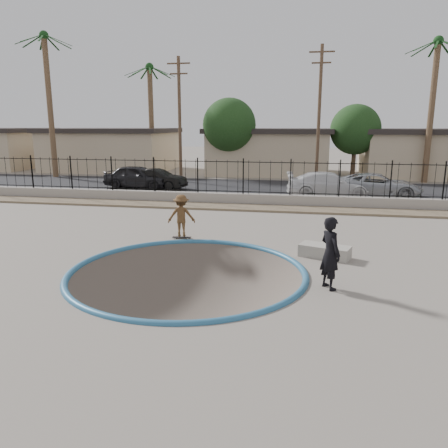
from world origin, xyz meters
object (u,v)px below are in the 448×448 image
car_b (157,179)px  car_c (329,185)px  concrete_ledge (325,251)px  car_d (377,185)px  car_a (138,177)px  skateboard (182,237)px  videographer (330,253)px  skater (181,218)px

car_b → car_c: car_c is taller
car_b → concrete_ledge: bearing=-136.7°
concrete_ledge → car_d: car_d is taller
car_a → car_d: car_a is taller
concrete_ledge → skateboard: bearing=164.7°
concrete_ledge → car_c: 12.42m
car_a → car_c: (12.50, -1.30, -0.05)m
car_a → car_b: (1.33, 0.00, -0.12)m
skateboard → car_d: bearing=45.9°
concrete_ledge → car_d: 13.19m
car_c → car_b: bearing=78.9°
skateboard → concrete_ledge: 5.45m
skateboard → car_d: 14.27m
concrete_ledge → videographer: bearing=-90.0°
videographer → car_b: 19.58m
car_c → car_a: bearing=79.6°
car_a → car_b: car_a is taller
skater → skateboard: bearing=-86.8°
car_a → car_b: bearing=-85.4°
car_a → car_c: bearing=-91.4°
skateboard → car_d: car_d is taller
videographer → car_b: videographer is taller
videographer → concrete_ledge: 2.93m
concrete_ledge → car_c: size_ratio=0.32×
videographer → car_b: bearing=-0.7°
concrete_ledge → car_d: (3.44, 12.72, 0.54)m
skater → videographer: bearing=130.1°
skater → car_d: 14.25m
car_b → car_d: 13.98m
skateboard → car_d: size_ratio=0.14×
car_b → car_d: car_d is taller
skater → car_d: skater is taller
car_b → car_c: size_ratio=0.79×
concrete_ledge → car_a: 18.11m
skateboard → car_a: bearing=111.7°
concrete_ledge → car_c: (0.67, 12.39, 0.56)m
skater → skateboard: (-0.00, 0.00, -0.74)m
videographer → car_b: (-10.50, 16.52, -0.28)m
skateboard → car_c: bearing=55.1°
concrete_ledge → car_c: bearing=86.9°
videographer → concrete_ledge: size_ratio=1.21×
skateboard → car_a: (-6.58, 12.26, 0.76)m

